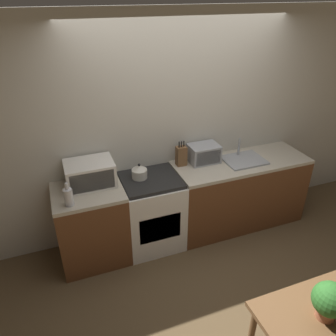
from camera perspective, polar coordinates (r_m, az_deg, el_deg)
ground_plane at (r=3.78m, az=8.33°, el=-18.01°), size 16.00×16.00×0.00m
wall_back at (r=3.87m, az=1.92°, el=6.98°), size 10.00×0.06×2.60m
counter_left_run at (r=3.76m, az=-13.11°, el=-9.61°), size 0.73×0.62×0.90m
counter_right_run at (r=4.29m, az=12.11°, el=-4.13°), size 1.67×0.62×0.90m
stove_range at (r=3.86m, az=-2.87°, el=-7.61°), size 0.66×0.62×0.90m
kettle at (r=3.60m, az=-5.00°, el=-0.66°), size 0.17×0.17×0.18m
microwave at (r=3.53m, az=-13.44°, el=-0.97°), size 0.50×0.36×0.26m
bottle at (r=3.27m, az=-16.94°, el=-4.80°), size 0.09×0.09×0.25m
knife_block at (r=3.83m, az=2.32°, el=2.15°), size 0.12×0.09×0.30m
toaster_oven at (r=3.93m, az=6.26°, el=2.53°), size 0.35×0.26×0.21m
sink_basin at (r=4.08m, az=13.04°, el=1.48°), size 0.48×0.39×0.24m
dining_table at (r=2.82m, az=25.07°, el=-23.74°), size 0.89×0.61×0.73m
potted_plant at (r=2.62m, az=26.36°, el=-19.95°), size 0.24×0.24×0.30m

